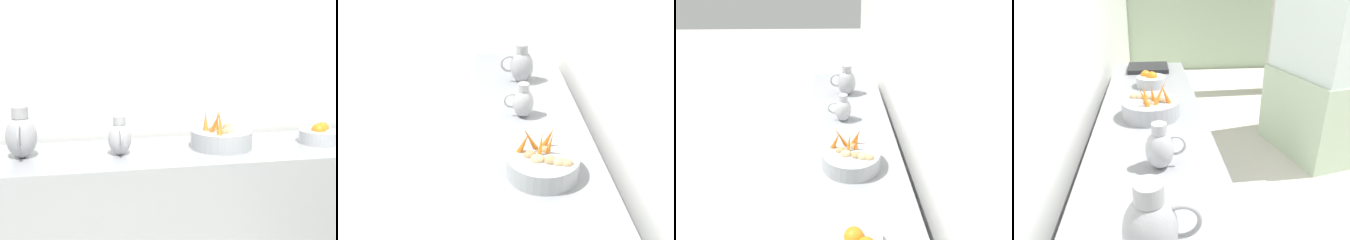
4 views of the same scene
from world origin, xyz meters
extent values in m
cube|color=white|center=(-1.95, 0.77, 1.50)|extent=(0.10, 8.67, 3.00)
cube|color=gray|center=(-1.54, 0.27, 0.45)|extent=(0.60, 2.82, 0.89)
cylinder|color=#9EA0A5|center=(-1.54, 0.42, 0.94)|extent=(0.32, 0.32, 0.09)
torus|color=#9EA0A5|center=(-1.54, 0.42, 0.90)|extent=(0.19, 0.19, 0.01)
cone|color=orange|center=(-1.45, 0.38, 1.02)|extent=(0.08, 0.05, 0.13)
cone|color=orange|center=(-1.57, 0.40, 1.03)|extent=(0.05, 0.06, 0.14)
cone|color=orange|center=(-1.49, 0.37, 1.03)|extent=(0.10, 0.07, 0.16)
cone|color=orange|center=(-1.57, 0.34, 1.02)|extent=(0.08, 0.05, 0.12)
cone|color=orange|center=(-1.53, 0.41, 1.02)|extent=(0.05, 0.05, 0.14)
ellipsoid|color=#9E7F56|center=(-1.57, 0.46, 0.99)|extent=(0.06, 0.05, 0.05)
ellipsoid|color=tan|center=(-1.63, 0.48, 0.98)|extent=(0.06, 0.05, 0.04)
ellipsoid|color=#9E7F56|center=(-1.55, 0.37, 0.98)|extent=(0.05, 0.04, 0.04)
ellipsoid|color=#9E7F56|center=(-1.48, 0.41, 0.98)|extent=(0.06, 0.05, 0.05)
ellipsoid|color=tan|center=(-1.60, 0.48, 0.99)|extent=(0.06, 0.05, 0.05)
ellipsoid|color=tan|center=(-1.51, 0.45, 0.99)|extent=(0.06, 0.05, 0.05)
cylinder|color=#ADAFB5|center=(-1.53, 0.98, 0.93)|extent=(0.21, 0.21, 0.07)
sphere|color=orange|center=(-1.52, 0.98, 0.96)|extent=(0.08, 0.08, 0.08)
sphere|color=orange|center=(-1.57, 1.02, 0.96)|extent=(0.08, 0.08, 0.08)
ellipsoid|color=#939399|center=(-1.55, -0.60, 1.00)|extent=(0.15, 0.15, 0.21)
cylinder|color=#939399|center=(-1.55, -0.60, 1.12)|extent=(0.08, 0.08, 0.06)
torus|color=#939399|center=(-1.47, -0.60, 1.02)|extent=(0.11, 0.01, 0.11)
ellipsoid|color=#A3A3A8|center=(-1.51, -0.13, 0.97)|extent=(0.12, 0.12, 0.16)
cylinder|color=#A3A3A8|center=(-1.51, -0.13, 1.07)|extent=(0.06, 0.06, 0.04)
torus|color=#A3A3A8|center=(-1.45, -0.13, 0.99)|extent=(0.09, 0.01, 0.09)
camera|label=1|loc=(0.66, -0.33, 1.49)|focal=47.52mm
camera|label=2|loc=(-1.27, 1.93, 2.02)|focal=44.80mm
camera|label=3|loc=(-1.46, 1.80, 1.92)|focal=32.54mm
camera|label=4|loc=(-1.54, -1.26, 1.60)|focal=34.06mm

